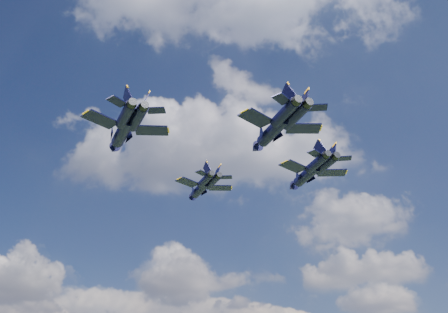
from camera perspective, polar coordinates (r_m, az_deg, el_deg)
jet_lead at (r=98.52m, az=-2.80°, el=-3.76°), size 11.00×14.64×3.58m
jet_left at (r=80.93m, az=-11.58°, el=2.66°), size 13.07×17.28×4.24m
jet_right at (r=92.60m, az=9.33°, el=-2.13°), size 12.49×16.99×4.09m
jet_slot at (r=73.75m, az=5.46°, el=2.85°), size 12.36×16.58×4.03m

